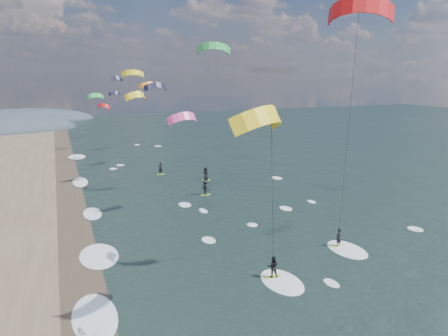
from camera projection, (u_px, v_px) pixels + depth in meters
name	position (u px, v px, depth m)	size (l,w,h in m)	color
ground	(317.00, 331.00, 24.55)	(260.00, 260.00, 0.00)	black
wet_sand_strip	(83.00, 288.00, 29.46)	(3.00, 240.00, 0.00)	#382D23
kitesurfer_near_a	(356.00, 72.00, 27.78)	(7.59, 9.21, 18.99)	#9DCA23
kitesurfer_near_b	(274.00, 180.00, 24.46)	(6.97, 8.87, 13.32)	#9DCA23
far_kitesurfers	(197.00, 179.00, 55.30)	(6.01, 13.01, 1.80)	#9DCA23
bg_kite_field	(137.00, 85.00, 69.42)	(12.68, 69.63, 11.22)	green
shoreline_surf	(95.00, 258.00, 34.20)	(2.40, 79.40, 0.11)	white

